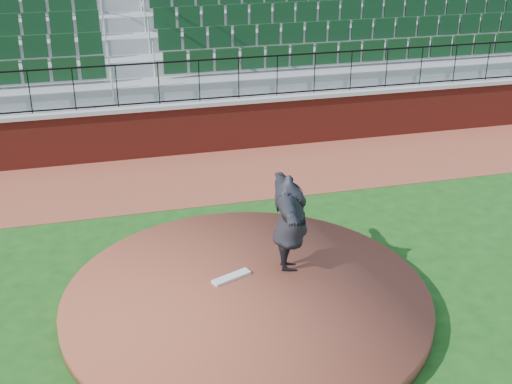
# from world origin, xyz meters

# --- Properties ---
(ground) EXTENTS (90.00, 90.00, 0.00)m
(ground) POSITION_xyz_m (0.00, 0.00, 0.00)
(ground) COLOR #184A15
(ground) RESTS_ON ground
(warning_track) EXTENTS (34.00, 3.20, 0.01)m
(warning_track) POSITION_xyz_m (0.00, 5.40, 0.01)
(warning_track) COLOR brown
(warning_track) RESTS_ON ground
(field_wall) EXTENTS (34.00, 0.35, 1.20)m
(field_wall) POSITION_xyz_m (0.00, 7.00, 0.60)
(field_wall) COLOR maroon
(field_wall) RESTS_ON ground
(wall_cap) EXTENTS (34.00, 0.45, 0.10)m
(wall_cap) POSITION_xyz_m (0.00, 7.00, 1.25)
(wall_cap) COLOR #B7B7B7
(wall_cap) RESTS_ON field_wall
(wall_railing) EXTENTS (34.00, 0.05, 1.00)m
(wall_railing) POSITION_xyz_m (0.00, 7.00, 1.80)
(wall_railing) COLOR black
(wall_railing) RESTS_ON wall_cap
(seating_stands) EXTENTS (34.00, 5.10, 4.60)m
(seating_stands) POSITION_xyz_m (0.00, 9.72, 2.30)
(seating_stands) COLOR gray
(seating_stands) RESTS_ON ground
(concourse_wall) EXTENTS (34.00, 0.50, 5.50)m
(concourse_wall) POSITION_xyz_m (0.00, 12.52, 2.75)
(concourse_wall) COLOR maroon
(concourse_wall) RESTS_ON ground
(pitchers_mound) EXTENTS (5.77, 5.77, 0.25)m
(pitchers_mound) POSITION_xyz_m (-0.52, 0.05, 0.12)
(pitchers_mound) COLOR brown
(pitchers_mound) RESTS_ON ground
(pitching_rubber) EXTENTS (0.69, 0.41, 0.05)m
(pitching_rubber) POSITION_xyz_m (-0.66, 0.55, 0.27)
(pitching_rubber) COLOR silver
(pitching_rubber) RESTS_ON pitchers_mound
(pitcher) EXTENTS (0.92, 2.15, 1.70)m
(pitcher) POSITION_xyz_m (0.35, 0.62, 1.10)
(pitcher) COLOR black
(pitcher) RESTS_ON pitchers_mound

